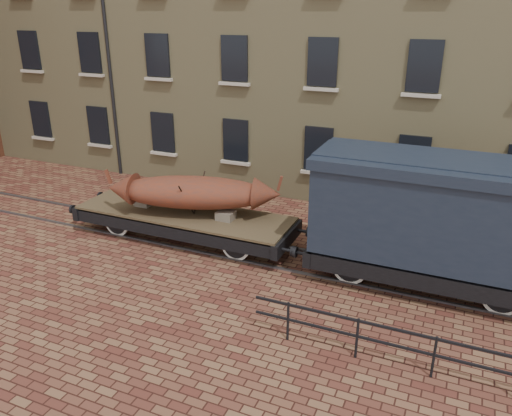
% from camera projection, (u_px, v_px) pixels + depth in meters
% --- Properties ---
extents(ground, '(90.00, 90.00, 0.00)m').
position_uv_depth(ground, '(240.00, 249.00, 15.98)').
color(ground, '#50251D').
extents(warehouse_cream, '(40.00, 10.19, 14.00)m').
position_uv_depth(warehouse_cream, '(405.00, 13.00, 20.78)').
color(warehouse_cream, tan).
rests_on(warehouse_cream, ground).
extents(rail_track, '(30.00, 1.52, 0.06)m').
position_uv_depth(rail_track, '(240.00, 249.00, 15.97)').
color(rail_track, '#59595E').
rests_on(rail_track, ground).
extents(flatcar_wagon, '(8.20, 2.22, 1.24)m').
position_uv_depth(flatcar_wagon, '(184.00, 217.00, 16.45)').
color(flatcar_wagon, '#453B27').
rests_on(flatcar_wagon, ground).
extents(iron_boat, '(5.68, 2.94, 1.41)m').
position_uv_depth(iron_boat, '(193.00, 192.00, 15.96)').
color(iron_boat, maroon).
rests_on(iron_boat, flatcar_wagon).
extents(goods_van, '(7.07, 2.58, 3.66)m').
position_uv_depth(goods_van, '(433.00, 209.00, 13.05)').
color(goods_van, black).
rests_on(goods_van, ground).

